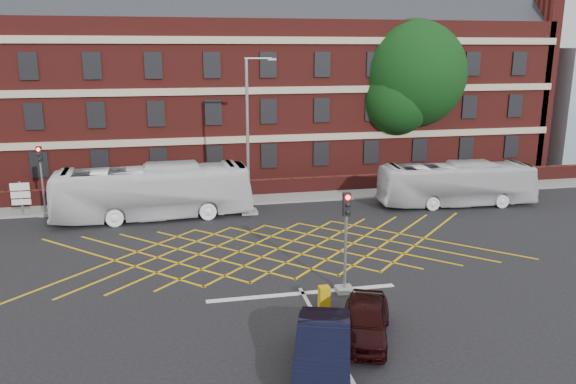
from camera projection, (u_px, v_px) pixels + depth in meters
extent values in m
plane|color=black|center=(286.00, 263.00, 26.64)|extent=(120.00, 120.00, 0.00)
cube|color=#5A1A17|center=(232.00, 98.00, 46.04)|extent=(50.00, 12.00, 12.00)
cube|color=black|center=(230.00, 22.00, 44.57)|extent=(51.00, 10.61, 10.61)
cube|color=#B7A88C|center=(241.00, 91.00, 40.03)|extent=(50.00, 0.18, 0.50)
cube|color=black|center=(241.00, 112.00, 40.42)|extent=(1.20, 0.14, 1.80)
cube|color=#4B1514|center=(248.00, 188.00, 38.84)|extent=(56.00, 0.50, 1.10)
cube|color=slate|center=(250.00, 198.00, 38.01)|extent=(60.00, 3.00, 0.12)
cube|color=#CC990C|center=(278.00, 249.00, 28.54)|extent=(8.22, 8.22, 0.02)
cube|color=silver|center=(303.00, 293.00, 23.32)|extent=(8.00, 0.30, 0.02)
cube|color=silver|center=(352.00, 380.00, 17.15)|extent=(0.15, 14.00, 0.02)
imported|color=white|center=(153.00, 192.00, 33.41)|extent=(11.76, 3.26, 3.24)
imported|color=silver|center=(456.00, 184.00, 36.28)|extent=(10.28, 3.15, 2.82)
imported|color=black|center=(323.00, 350.00, 17.39)|extent=(3.00, 5.03, 1.57)
imported|color=black|center=(365.00, 320.00, 19.50)|extent=(3.08, 4.40, 1.39)
cylinder|color=black|center=(408.00, 136.00, 44.94)|extent=(0.90, 0.90, 6.32)
sphere|color=black|center=(411.00, 74.00, 43.75)|extent=(8.44, 8.44, 8.44)
sphere|color=black|center=(396.00, 100.00, 43.16)|extent=(5.49, 5.49, 5.49)
sphere|color=black|center=(424.00, 92.00, 45.17)|extent=(5.07, 5.07, 5.07)
cube|color=slate|center=(344.00, 290.00, 23.45)|extent=(0.70, 0.70, 0.20)
cylinder|color=gray|center=(345.00, 252.00, 23.04)|extent=(0.12, 0.12, 3.50)
cube|color=black|center=(347.00, 204.00, 22.54)|extent=(0.30, 0.25, 0.95)
sphere|color=#FF0C05|center=(348.00, 198.00, 22.33)|extent=(0.20, 0.20, 0.20)
cube|color=slate|center=(46.00, 214.00, 34.27)|extent=(0.70, 0.70, 0.20)
cylinder|color=gray|center=(43.00, 188.00, 33.86)|extent=(0.12, 0.12, 3.50)
cube|color=black|center=(39.00, 154.00, 33.36)|extent=(0.30, 0.25, 0.95)
sphere|color=#FF0C05|center=(38.00, 149.00, 33.15)|extent=(0.20, 0.20, 0.20)
cube|color=slate|center=(249.00, 212.00, 34.75)|extent=(1.00, 1.00, 0.20)
cylinder|color=gray|center=(248.00, 139.00, 33.63)|extent=(0.18, 0.18, 9.35)
cylinder|color=gray|center=(258.00, 58.00, 32.62)|extent=(1.60, 0.12, 0.12)
cube|color=gray|center=(272.00, 59.00, 32.79)|extent=(0.50, 0.20, 0.12)
cylinder|color=gray|center=(21.00, 199.00, 33.78)|extent=(0.10, 0.10, 2.20)
cube|color=silver|center=(20.00, 187.00, 33.51)|extent=(1.10, 0.06, 0.45)
cube|color=silver|center=(21.00, 195.00, 33.63)|extent=(1.10, 0.06, 0.40)
cube|color=silver|center=(21.00, 202.00, 33.74)|extent=(1.10, 0.06, 0.35)
cube|color=#C48F0B|center=(324.00, 298.00, 21.83)|extent=(0.42, 0.39, 0.92)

